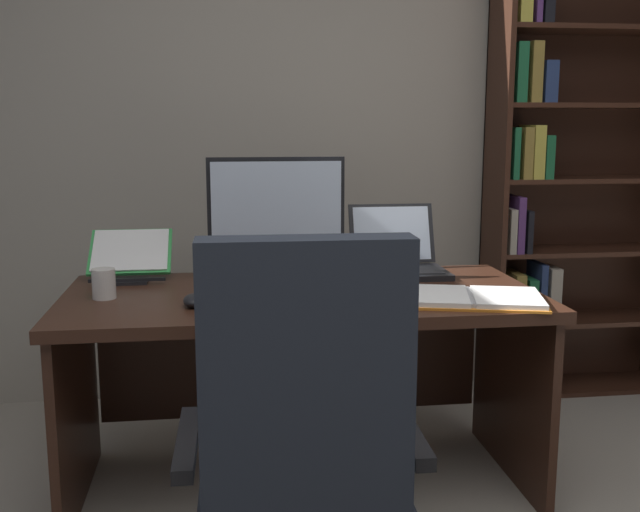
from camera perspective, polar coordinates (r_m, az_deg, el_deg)
wall_back at (r=3.57m, az=0.11°, el=10.28°), size 4.69×0.12×2.60m
desk at (r=2.70m, az=-1.57°, el=-6.36°), size 1.62×0.78×0.72m
bookshelf at (r=3.71m, az=18.14°, el=4.88°), size 0.90×0.28×2.06m
office_chair at (r=1.89m, az=-1.35°, el=-16.54°), size 0.62×0.60×1.05m
monitor at (r=2.79m, az=-3.34°, el=3.04°), size 0.51×0.16×0.45m
laptop at (r=2.91m, az=5.98°, el=-0.24°), size 0.34×0.35×0.25m
keyboard at (r=2.42m, az=-2.50°, el=-3.36°), size 0.42×0.15×0.02m
computer_mouse at (r=2.41m, az=-9.64°, el=-3.36°), size 0.06×0.10×0.04m
reading_stand_with_book at (r=2.88m, az=-14.27°, el=0.01°), size 0.30×0.26×0.17m
open_binder at (r=2.49m, az=11.41°, el=-3.14°), size 0.53×0.39×0.02m
notepad at (r=2.62m, az=3.89°, el=-2.46°), size 0.17×0.23×0.01m
pen at (r=2.62m, az=4.32°, el=-2.26°), size 0.14×0.05×0.01m
coffee_mug at (r=2.58m, az=-16.17°, el=-2.04°), size 0.08×0.08×0.10m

